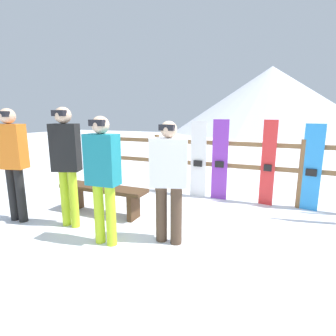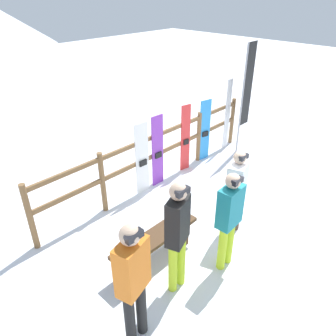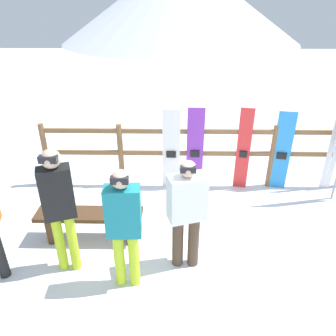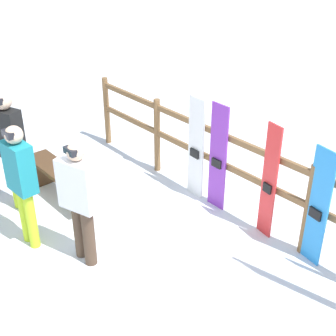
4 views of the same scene
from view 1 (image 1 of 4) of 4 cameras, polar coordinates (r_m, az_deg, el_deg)
name	(u,v)px [view 1 (image 1 of 4)]	position (r m, az deg, el deg)	size (l,w,h in m)	color
ground_plane	(191,239)	(3.66, 5.10, -15.05)	(40.00, 40.00, 0.00)	white
mountain_backdrop	(270,100)	(27.08, 21.35, 13.65)	(18.00, 18.00, 6.00)	silver
fence	(222,162)	(5.20, 11.66, 1.23)	(5.68, 0.10, 1.22)	brown
bench	(103,193)	(4.48, -13.96, -5.38)	(1.53, 0.36, 0.48)	#4C331E
person_teal	(103,172)	(3.31, -14.01, -0.80)	(0.41, 0.24, 1.62)	#B7D826
person_orange	(12,156)	(4.58, -30.81, 2.17)	(0.45, 0.32, 1.73)	black
person_black	(66,157)	(4.00, -21.29, 2.16)	(0.43, 0.32, 1.74)	#B7D826
person_white	(169,175)	(3.26, 0.16, -1.59)	(0.51, 0.38, 1.56)	#4C3828
snowboard_white	(198,160)	(5.25, 6.61, 1.81)	(0.32, 0.07, 1.52)	white
snowboard_purple	(220,160)	(5.14, 11.21, 1.64)	(0.30, 0.06, 1.55)	purple
snowboard_red	(268,164)	(5.05, 20.95, 0.91)	(0.24, 0.09, 1.55)	red
snowboard_blue	(311,168)	(5.08, 28.77, -0.03)	(0.31, 0.10, 1.49)	#288CE0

